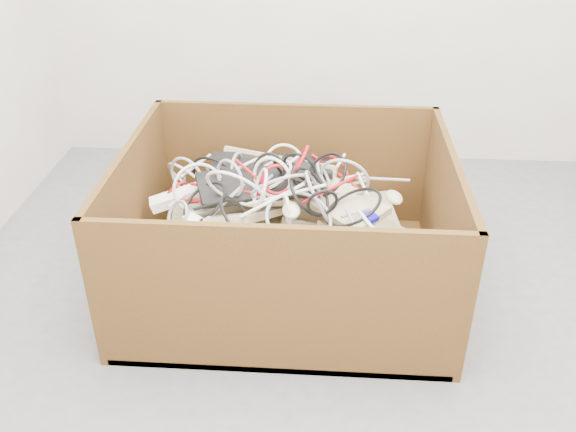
# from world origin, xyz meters

# --- Properties ---
(ground) EXTENTS (3.00, 3.00, 0.00)m
(ground) POSITION_xyz_m (0.00, 0.00, 0.00)
(ground) COLOR #535355
(ground) RESTS_ON ground
(cardboard_box) EXTENTS (1.19, 0.99, 0.58)m
(cardboard_box) POSITION_xyz_m (-0.18, 0.29, 0.14)
(cardboard_box) COLOR #39210E
(cardboard_box) RESTS_ON ground
(keyboard_pile) EXTENTS (1.21, 0.74, 0.33)m
(keyboard_pile) POSITION_xyz_m (-0.19, 0.35, 0.28)
(keyboard_pile) COLOR #C5B68B
(keyboard_pile) RESTS_ON cardboard_box
(mice_scatter) EXTENTS (0.87, 0.57, 0.18)m
(mice_scatter) POSITION_xyz_m (-0.21, 0.24, 0.34)
(mice_scatter) COLOR beige
(mice_scatter) RESTS_ON keyboard_pile
(power_strip_left) EXTENTS (0.32, 0.14, 0.13)m
(power_strip_left) POSITION_xyz_m (-0.55, 0.38, 0.35)
(power_strip_left) COLOR white
(power_strip_left) RESTS_ON keyboard_pile
(power_strip_right) EXTENTS (0.26, 0.19, 0.09)m
(power_strip_right) POSITION_xyz_m (-0.40, 0.09, 0.34)
(power_strip_right) COLOR white
(power_strip_right) RESTS_ON keyboard_pile
(vga_plug) EXTENTS (0.06, 0.06, 0.03)m
(vga_plug) POSITION_xyz_m (0.14, 0.20, 0.37)
(vga_plug) COLOR #0D0DC5
(vga_plug) RESTS_ON keyboard_pile
(cable_tangle) EXTENTS (1.02, 0.83, 0.45)m
(cable_tangle) POSITION_xyz_m (-0.25, 0.34, 0.40)
(cable_tangle) COLOR silver
(cable_tangle) RESTS_ON keyboard_pile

